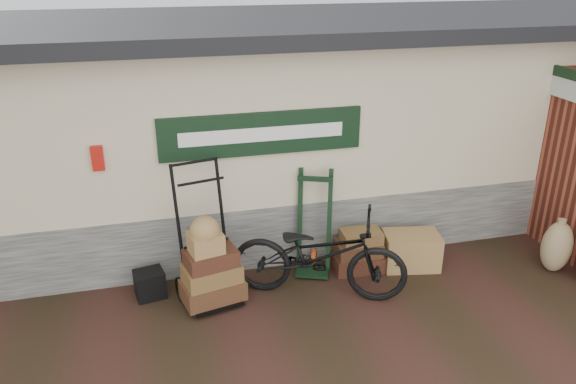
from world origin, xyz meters
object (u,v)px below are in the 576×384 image
(porter_trolley, at_px, (204,233))
(suitcase_stack, at_px, (358,250))
(wicker_hamper, at_px, (411,250))
(black_trunk, at_px, (150,284))
(bicycle, at_px, (319,250))
(green_barrow, at_px, (314,223))

(porter_trolley, distance_m, suitcase_stack, 2.18)
(suitcase_stack, xyz_separation_m, wicker_hamper, (0.74, -0.10, -0.05))
(porter_trolley, bearing_deg, black_trunk, 153.88)
(bicycle, bearing_deg, porter_trolley, 100.40)
(green_barrow, height_order, black_trunk, green_barrow)
(porter_trolley, relative_size, suitcase_stack, 2.68)
(porter_trolley, xyz_separation_m, bicycle, (1.37, -0.31, -0.26))
(porter_trolley, relative_size, green_barrow, 1.25)
(green_barrow, relative_size, black_trunk, 4.02)
(black_trunk, height_order, bicycle, bicycle)
(porter_trolley, xyz_separation_m, black_trunk, (-0.71, 0.17, -0.72))
(wicker_hamper, distance_m, bicycle, 1.56)
(wicker_hamper, xyz_separation_m, bicycle, (-1.46, -0.37, 0.40))
(green_barrow, height_order, bicycle, green_barrow)
(wicker_hamper, bearing_deg, bicycle, -165.78)
(black_trunk, bearing_deg, bicycle, -13.03)
(wicker_hamper, bearing_deg, black_trunk, 178.17)
(porter_trolley, height_order, green_barrow, porter_trolley)
(wicker_hamper, height_order, black_trunk, wicker_hamper)
(wicker_hamper, bearing_deg, suitcase_stack, 172.67)
(green_barrow, relative_size, bicycle, 0.65)
(porter_trolley, xyz_separation_m, suitcase_stack, (2.09, 0.15, -0.60))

